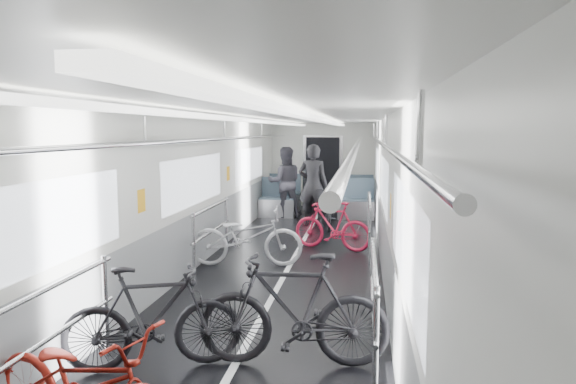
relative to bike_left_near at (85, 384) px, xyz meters
name	(u,v)px	position (x,y,z in m)	size (l,w,h in m)	color
car_shell	(301,187)	(0.71, 6.44, 0.68)	(3.02, 14.01, 2.41)	black
bike_left_near	(85,384)	(0.00, 0.00, 0.00)	(0.59, 1.69, 0.89)	#9F1E13
bike_left_mid	(153,317)	(-0.01, 1.17, 0.04)	(0.46, 1.62, 0.98)	black
bike_left_far	(246,237)	(0.01, 4.86, 0.04)	(0.64, 1.83, 0.96)	#B7B6BB
bike_right_near	(293,309)	(1.26, 1.43, 0.10)	(0.51, 1.79, 1.08)	black
bike_right_far	(332,226)	(1.33, 6.20, 0.01)	(0.42, 1.50, 0.90)	#BB1736
bike_aisle	(330,207)	(1.14, 8.42, 0.02)	(0.62, 1.77, 0.93)	black
person_standing	(313,185)	(0.74, 8.52, 0.50)	(0.69, 0.45, 1.89)	black
person_seated	(285,182)	(-0.08, 9.63, 0.45)	(0.87, 0.68, 1.78)	#2C2B32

